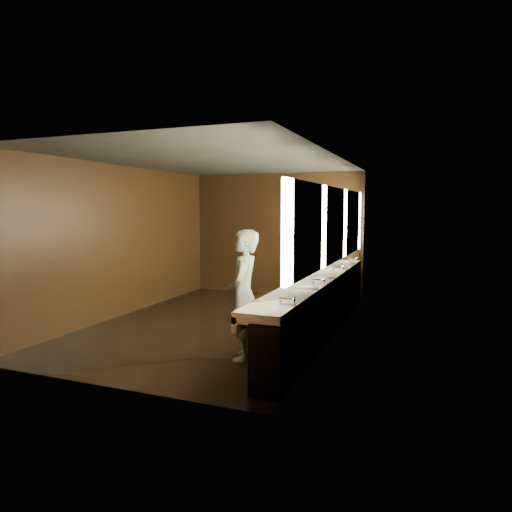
{
  "coord_description": "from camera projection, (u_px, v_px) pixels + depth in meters",
  "views": [
    {
      "loc": [
        3.42,
        -7.01,
        2.01
      ],
      "look_at": [
        0.68,
        0.0,
        1.22
      ],
      "focal_mm": 32.0,
      "sensor_mm": 36.0,
      "label": 1
    }
  ],
  "objects": [
    {
      "name": "wall_left",
      "position": [
        123.0,
        241.0,
        8.52
      ],
      "size": [
        0.02,
        6.0,
        2.8
      ],
      "primitive_type": "cube",
      "color": "black",
      "rests_on": "floor"
    },
    {
      "name": "person",
      "position": [
        243.0,
        295.0,
        6.03
      ],
      "size": [
        0.55,
        0.71,
        1.73
      ],
      "primitive_type": "imported",
      "rotation": [
        0.0,
        0.0,
        -1.34
      ],
      "color": "#8BBCD0",
      "rests_on": "floor"
    },
    {
      "name": "trash_bin",
      "position": [
        297.0,
        324.0,
        6.77
      ],
      "size": [
        0.45,
        0.45,
        0.59
      ],
      "primitive_type": "cylinder",
      "rotation": [
        0.0,
        0.0,
        0.21
      ],
      "color": "black",
      "rests_on": "floor"
    },
    {
      "name": "sink_counter",
      "position": [
        321.0,
        304.0,
        7.24
      ],
      "size": [
        0.55,
        5.4,
        1.01
      ],
      "color": "black",
      "rests_on": "floor"
    },
    {
      "name": "wall_front",
      "position": [
        100.0,
        264.0,
        5.01
      ],
      "size": [
        4.0,
        0.02,
        2.8
      ],
      "primitive_type": "cube",
      "color": "black",
      "rests_on": "floor"
    },
    {
      "name": "wall_right",
      "position": [
        335.0,
        247.0,
        7.07
      ],
      "size": [
        0.02,
        6.0,
        2.8
      ],
      "primitive_type": "cube",
      "color": "black",
      "rests_on": "floor"
    },
    {
      "name": "wall_back",
      "position": [
        276.0,
        234.0,
        10.57
      ],
      "size": [
        4.0,
        0.02,
        2.8
      ],
      "primitive_type": "cube",
      "color": "black",
      "rests_on": "floor"
    },
    {
      "name": "mirror_band",
      "position": [
        335.0,
        225.0,
        7.04
      ],
      "size": [
        0.06,
        5.03,
        1.15
      ],
      "color": "#FAF0C3",
      "rests_on": "wall_right"
    },
    {
      "name": "floor",
      "position": [
        220.0,
        324.0,
        7.94
      ],
      "size": [
        6.0,
        6.0,
        0.0
      ],
      "primitive_type": "plane",
      "color": "black",
      "rests_on": "ground"
    },
    {
      "name": "ceiling",
      "position": [
        219.0,
        161.0,
        7.65
      ],
      "size": [
        4.0,
        6.0,
        0.02
      ],
      "primitive_type": "cube",
      "color": "#2D2D2B",
      "rests_on": "wall_back"
    }
  ]
}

